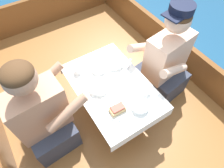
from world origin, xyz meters
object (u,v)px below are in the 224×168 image
object	(u,v)px
person_port	(43,116)
sandwich	(117,109)
coffee_cup_starboard	(147,90)
coffee_cup_port	(77,70)
person_starboard	(165,62)

from	to	relation	value
person_port	sandwich	world-z (taller)	person_port
sandwich	coffee_cup_starboard	world-z (taller)	coffee_cup_starboard
person_port	coffee_cup_port	xyz separation A→B (m)	(0.41, 0.20, 0.08)
person_starboard	coffee_cup_starboard	size ratio (longest dim) A/B	10.54
person_port	coffee_cup_starboard	world-z (taller)	person_port
sandwich	coffee_cup_starboard	xyz separation A→B (m)	(0.29, 0.01, 0.00)
coffee_cup_port	sandwich	bearing A→B (deg)	-81.08
person_starboard	coffee_cup_port	bearing A→B (deg)	-28.46
person_starboard	coffee_cup_starboard	distance (m)	0.45
person_starboard	sandwich	size ratio (longest dim) A/B	8.12
coffee_cup_starboard	sandwich	bearing A→B (deg)	-177.96
person_starboard	sandwich	xyz separation A→B (m)	(-0.68, -0.22, 0.08)
sandwich	coffee_cup_port	world-z (taller)	sandwich
sandwich	person_port	bearing A→B (deg)	148.55
person_port	person_starboard	world-z (taller)	person_starboard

